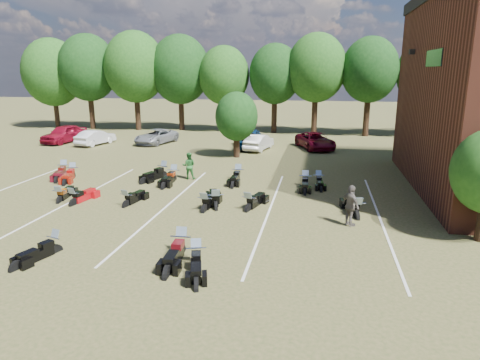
% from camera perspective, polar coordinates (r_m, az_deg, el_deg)
% --- Properties ---
extents(ground, '(160.00, 160.00, 0.00)m').
position_cam_1_polar(ground, '(17.71, -3.78, -6.87)').
color(ground, brown).
rests_on(ground, ground).
extents(car_0, '(2.67, 4.97, 1.61)m').
position_cam_1_polar(car_0, '(42.46, -22.37, 5.72)').
color(car_0, maroon).
rests_on(car_0, ground).
extents(car_1, '(2.16, 4.21, 1.32)m').
position_cam_1_polar(car_1, '(40.21, -18.71, 5.40)').
color(car_1, silver).
rests_on(car_1, ground).
extents(car_2, '(3.24, 5.05, 1.30)m').
position_cam_1_polar(car_2, '(39.48, -11.10, 5.72)').
color(car_2, gray).
rests_on(car_2, ground).
extents(car_3, '(3.06, 4.98, 1.35)m').
position_cam_1_polar(car_3, '(37.01, 1.00, 5.46)').
color(car_3, black).
rests_on(car_3, ground).
extents(car_4, '(2.05, 4.76, 1.60)m').
position_cam_1_polar(car_4, '(36.63, 1.25, 5.56)').
color(car_4, navy).
rests_on(car_4, ground).
extents(car_5, '(2.15, 4.21, 1.32)m').
position_cam_1_polar(car_5, '(35.60, 2.52, 5.07)').
color(car_5, '#A9AAA5').
rests_on(car_5, ground).
extents(car_6, '(3.89, 5.37, 1.36)m').
position_cam_1_polar(car_6, '(36.66, 10.00, 5.17)').
color(car_6, '#520415').
rests_on(car_6, ground).
extents(car_7, '(2.05, 4.49, 1.27)m').
position_cam_1_polar(car_7, '(36.58, 22.76, 4.18)').
color(car_7, '#333237').
rests_on(car_7, ground).
extents(person_green, '(0.91, 0.77, 1.64)m').
position_cam_1_polar(person_green, '(26.08, -6.84, 1.90)').
color(person_green, '#27682A').
rests_on(person_green, ground).
extents(person_grey, '(0.93, 1.11, 1.78)m').
position_cam_1_polar(person_grey, '(18.63, 14.55, -3.33)').
color(person_grey, '#5F5651').
rests_on(person_grey, ground).
extents(motorcycle_3, '(1.26, 2.24, 1.19)m').
position_cam_1_polar(motorcycle_3, '(17.12, -23.43, -8.87)').
color(motorcycle_3, black).
rests_on(motorcycle_3, ground).
extents(motorcycle_4, '(1.31, 2.34, 1.24)m').
position_cam_1_polar(motorcycle_4, '(14.92, -5.82, -11.15)').
color(motorcycle_4, black).
rests_on(motorcycle_4, ground).
extents(motorcycle_5, '(0.91, 2.48, 1.36)m').
position_cam_1_polar(motorcycle_5, '(15.79, -7.82, -9.71)').
color(motorcycle_5, black).
rests_on(motorcycle_5, ground).
extents(motorcycle_7, '(1.05, 2.34, 1.26)m').
position_cam_1_polar(motorcycle_7, '(22.60, -21.25, -3.11)').
color(motorcycle_7, '#9F0B11').
rests_on(motorcycle_7, ground).
extents(motorcycle_8, '(1.04, 2.26, 1.22)m').
position_cam_1_polar(motorcycle_8, '(23.33, -22.87, -2.74)').
color(motorcycle_8, black).
rests_on(motorcycle_8, ground).
extents(motorcycle_9, '(1.02, 2.23, 1.20)m').
position_cam_1_polar(motorcycle_9, '(21.57, -14.87, -3.41)').
color(motorcycle_9, black).
rests_on(motorcycle_9, ground).
extents(motorcycle_10, '(1.53, 2.59, 1.37)m').
position_cam_1_polar(motorcycle_10, '(20.55, -3.26, -3.82)').
color(motorcycle_10, black).
rests_on(motorcycle_10, ground).
extents(motorcycle_11, '(0.92, 2.39, 1.31)m').
position_cam_1_polar(motorcycle_11, '(20.21, -4.73, -4.17)').
color(motorcycle_11, black).
rests_on(motorcycle_11, ground).
extents(motorcycle_12, '(1.36, 2.46, 1.31)m').
position_cam_1_polar(motorcycle_12, '(20.23, 1.15, -4.10)').
color(motorcycle_12, black).
rests_on(motorcycle_12, ground).
extents(motorcycle_13, '(1.23, 2.58, 1.38)m').
position_cam_1_polar(motorcycle_13, '(19.95, 15.24, -4.89)').
color(motorcycle_13, black).
rests_on(motorcycle_13, ground).
extents(motorcycle_14, '(1.49, 2.56, 1.36)m').
position_cam_1_polar(motorcycle_14, '(29.16, -22.36, 0.58)').
color(motorcycle_14, '#4E0B15').
rests_on(motorcycle_14, ground).
extents(motorcycle_15, '(1.37, 2.47, 1.31)m').
position_cam_1_polar(motorcycle_15, '(28.29, -21.34, 0.28)').
color(motorcycle_15, maroon).
rests_on(motorcycle_15, ground).
extents(motorcycle_16, '(1.53, 2.63, 1.40)m').
position_cam_1_polar(motorcycle_16, '(26.99, -10.20, 0.41)').
color(motorcycle_16, black).
rests_on(motorcycle_16, ground).
extents(motorcycle_17, '(0.81, 2.44, 1.35)m').
position_cam_1_polar(motorcycle_17, '(25.95, -8.83, -0.10)').
color(motorcycle_17, black).
rests_on(motorcycle_17, ground).
extents(motorcycle_18, '(0.80, 2.40, 1.33)m').
position_cam_1_polar(motorcycle_18, '(25.81, -0.28, -0.00)').
color(motorcycle_18, black).
rests_on(motorcycle_18, ground).
extents(motorcycle_19, '(0.86, 2.09, 1.13)m').
position_cam_1_polar(motorcycle_19, '(25.22, 10.39, -0.59)').
color(motorcycle_19, black).
rests_on(motorcycle_19, ground).
extents(motorcycle_20, '(0.80, 2.29, 1.26)m').
position_cam_1_polar(motorcycle_20, '(24.69, 8.66, -0.84)').
color(motorcycle_20, black).
rests_on(motorcycle_20, ground).
extents(tree_line, '(56.00, 6.00, 9.79)m').
position_cam_1_polar(tree_line, '(45.27, 4.22, 14.22)').
color(tree_line, black).
rests_on(tree_line, ground).
extents(young_tree_midfield, '(3.20, 3.20, 4.70)m').
position_cam_1_polar(young_tree_midfield, '(32.25, -0.46, 8.47)').
color(young_tree_midfield, black).
rests_on(young_tree_midfield, ground).
extents(parking_lines, '(20.10, 14.00, 0.01)m').
position_cam_1_polar(parking_lines, '(21.28, -9.63, -3.35)').
color(parking_lines, silver).
rests_on(parking_lines, ground).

